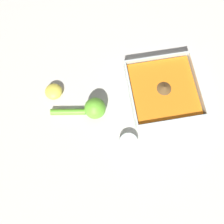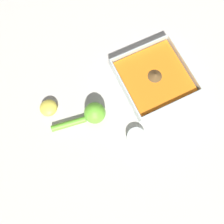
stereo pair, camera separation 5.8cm
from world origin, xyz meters
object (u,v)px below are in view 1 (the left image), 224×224
at_px(square_dish, 163,90).
at_px(lemon_half, 54,91).
at_px(spice_bowl, 128,143).
at_px(lemon_squeezer, 92,109).

bearing_deg(square_dish, lemon_half, -98.84).
height_order(spice_bowl, lemon_squeezer, lemon_squeezer).
relative_size(square_dish, spice_bowl, 3.78).
bearing_deg(lemon_squeezer, spice_bowl, -43.00).
bearing_deg(spice_bowl, lemon_half, -134.10).
bearing_deg(square_dish, lemon_squeezer, -83.37).
distance_m(square_dish, lemon_half, 0.41).
bearing_deg(lemon_half, lemon_squeezer, 54.29).
xyz_separation_m(lemon_squeezer, lemon_half, (-0.09, -0.13, -0.02)).
bearing_deg(spice_bowl, square_dish, 136.34).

